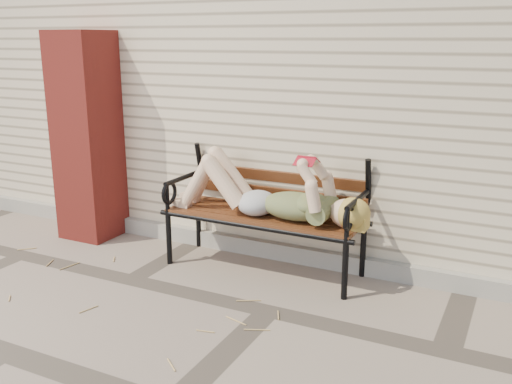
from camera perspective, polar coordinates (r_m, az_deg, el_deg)
The scene contains 7 objects.
ground at distance 4.25m, azimuth 1.24°, elevation -11.82°, with size 80.00×80.00×0.00m, color gray.
house_wall at distance 6.64m, azimuth 12.59°, elevation 11.11°, with size 8.00×4.00×3.00m, color beige.
foundation_strip at distance 5.04m, azimuth 5.97°, elevation -6.51°, with size 8.00×0.10×0.15m, color gray.
brick_pillar at distance 5.79m, azimuth -16.50°, elevation 5.32°, with size 0.50×0.50×2.00m, color maroon.
garden_bench at distance 4.84m, azimuth 1.34°, elevation -0.06°, with size 1.82×0.72×1.18m.
reading_woman at distance 4.69m, azimuth 0.76°, elevation -0.03°, with size 1.71×0.39×0.54m.
straw_scatter at distance 4.72m, azimuth -15.73°, elevation -9.47°, with size 2.98×1.60×0.01m.
Camera 1 is at (1.60, -3.43, 1.93)m, focal length 40.00 mm.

